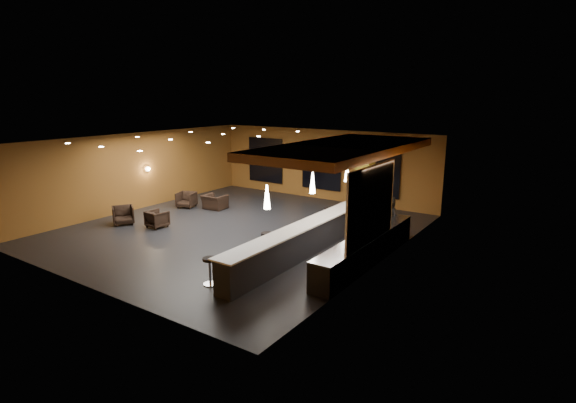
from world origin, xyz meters
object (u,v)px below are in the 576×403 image
Objects in this scene: bar_counter at (304,240)px; armchair_a at (123,215)px; pendant_1 at (313,183)px; bar_stool_2 at (267,241)px; staff_c at (389,217)px; staff_a at (362,215)px; armchair_c at (186,200)px; bar_stool_4 at (319,223)px; bar_stool_0 at (210,267)px; bar_stool_5 at (329,215)px; prep_counter at (366,250)px; pendant_2 at (347,172)px; armchair_b at (157,219)px; bar_stool_1 at (246,255)px; armchair_d at (215,202)px; pendant_0 at (267,197)px; column at (365,181)px; bar_stool_3 at (298,232)px; staff_b at (375,211)px.

bar_counter reaches higher than armchair_a.
pendant_1 reaches higher than bar_stool_2.
staff_a is at bearing -114.56° from staff_c.
armchair_c is 7.31m from bar_stool_4.
pendant_1 is at bearing 77.33° from bar_stool_0.
armchair_c is 1.05× the size of bar_stool_5.
staff_a is at bearing 118.92° from prep_counter.
armchair_b is at bearing -151.39° from pendant_2.
armchair_c is 8.55m from bar_stool_1.
armchair_a is (-10.06, -1.56, -0.06)m from prep_counter.
armchair_d is 6.83m from bar_stool_2.
bar_stool_4 is (-1.51, -0.49, -0.42)m from staff_a.
bar_counter is at bearing -93.46° from staff_c.
pendant_0 reaches higher than prep_counter.
armchair_c is (-9.59, -0.99, -0.42)m from staff_c.
bar_stool_4 is at bearing 85.13° from bar_stool_2.
armchair_b is at bearing -132.22° from staff_c.
staff_a reaches higher than staff_c.
staff_a reaches higher than prep_counter.
bar_counter is at bearing -170.56° from armchair_b.
staff_c is 1.92× the size of armchair_a.
prep_counter is 7.85× the size of bar_stool_1.
column is at bearing -22.34° from armchair_a.
bar_stool_3 is at bearing -32.87° from armchair_c.
pendant_1 is 0.88× the size of bar_stool_0.
pendant_1 is (0.00, 0.50, 1.85)m from bar_counter.
pendant_2 is 0.88× the size of bar_stool_0.
pendant_2 is at bearing 90.00° from pendant_1.
pendant_1 is at bearing -71.82° from bar_stool_5.
prep_counter is 7.30× the size of armchair_a.
bar_stool_2 is at bearing -94.87° from bar_stool_4.
pendant_0 is 2.39m from bar_stool_2.
prep_counter is 9.02m from armchair_d.
pendant_2 reaches higher than bar_stool_5.
bar_stool_4 is (-0.68, -0.87, -1.87)m from pendant_2.
armchair_b reaches higher than armchair_d.
column is at bearing 125.42° from staff_a.
pendant_2 reaches higher than prep_counter.
prep_counter is at bearing -87.36° from staff_b.
prep_counter is at bearing 160.32° from armchair_d.
staff_c is at bearing 60.70° from pendant_1.
pendant_2 is 7.73m from armchair_b.
staff_c is 1.96× the size of bar_stool_3.
bar_counter is 2.29× the size of column.
prep_counter is 4.11m from bar_stool_5.
armchair_c is (-9.99, 1.86, -0.07)m from prep_counter.
bar_counter reaches higher than armchair_c.
prep_counter is at bearing -30.45° from armchair_c.
bar_stool_2 reaches higher than bar_stool_1.
pendant_0 is 0.87× the size of bar_stool_3.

